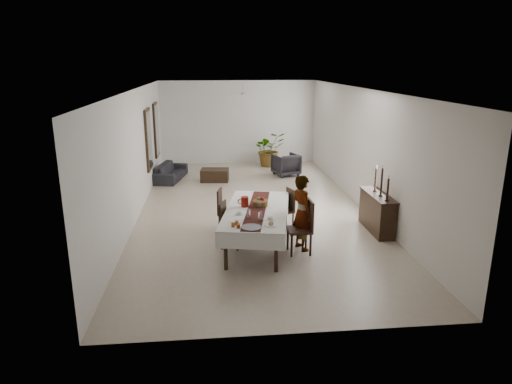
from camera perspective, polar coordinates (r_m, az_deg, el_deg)
name	(u,v)px	position (r m, az deg, el deg)	size (l,w,h in m)	color
floor	(252,209)	(12.47, -0.47, -2.11)	(6.00, 12.00, 0.00)	#BFAF98
ceiling	(252,89)	(11.88, -0.50, 12.74)	(6.00, 12.00, 0.02)	white
wall_back	(238,122)	(17.99, -2.25, 8.68)	(6.00, 0.02, 3.20)	silver
wall_front	(292,232)	(6.32, 4.49, -5.03)	(6.00, 0.02, 3.20)	silver
wall_left	(136,153)	(12.18, -14.74, 4.70)	(0.02, 12.00, 3.20)	silver
wall_right	(363,149)	(12.70, 13.18, 5.25)	(0.02, 12.00, 3.20)	silver
dining_table_top	(257,211)	(9.75, 0.09, -2.38)	(1.10, 2.64, 0.05)	black
table_leg_fl	(226,251)	(8.79, -3.82, -7.39)	(0.08, 0.08, 0.77)	black
table_leg_fr	(276,253)	(8.70, 2.55, -7.63)	(0.08, 0.08, 0.77)	black
table_leg_bl	(242,210)	(11.11, -1.82, -2.31)	(0.08, 0.08, 0.77)	black
table_leg_br	(281,211)	(11.04, 3.17, -2.45)	(0.08, 0.08, 0.77)	black
tablecloth_top	(257,209)	(9.74, 0.09, -2.20)	(1.30, 2.83, 0.01)	white
tablecloth_drape_left	(227,216)	(9.87, -3.64, -2.97)	(0.01, 2.83, 0.33)	silver
tablecloth_drape_right	(287,217)	(9.76, 3.86, -3.19)	(0.01, 2.83, 0.33)	white
tablecloth_drape_near	(250,241)	(8.47, -0.77, -6.17)	(1.30, 0.01, 0.33)	silver
tablecloth_drape_far	(262,198)	(11.13, 0.74, -0.73)	(1.30, 0.01, 0.33)	white
table_runner	(257,209)	(9.74, 0.09, -2.15)	(0.38, 2.75, 0.00)	#501D16
red_pitcher	(245,202)	(9.89, -1.41, -1.21)	(0.16, 0.16, 0.22)	maroon
pitcher_handle	(241,202)	(9.90, -1.95, -1.20)	(0.13, 0.13, 0.02)	#9B210B
wine_glass_near	(260,216)	(9.02, 0.52, -3.02)	(0.08, 0.08, 0.19)	white
wine_glass_mid	(249,214)	(9.15, -0.93, -2.75)	(0.08, 0.08, 0.19)	white
wine_glass_far	(259,204)	(9.76, 0.44, -1.55)	(0.08, 0.08, 0.19)	white
teacup_right	(270,218)	(9.08, 1.79, -3.30)	(0.10, 0.10, 0.07)	silver
saucer_right	(270,220)	(9.09, 1.79, -3.46)	(0.16, 0.16, 0.01)	white
teacup_left	(239,213)	(9.40, -2.12, -2.63)	(0.10, 0.10, 0.07)	white
saucer_left	(239,214)	(9.41, -2.12, -2.79)	(0.16, 0.16, 0.01)	silver
plate_near_right	(271,225)	(8.78, 1.88, -4.16)	(0.26, 0.26, 0.02)	white
bread_near_right	(271,224)	(8.77, 1.88, -3.98)	(0.10, 0.10, 0.10)	tan
plate_near_left	(236,221)	(8.99, -2.48, -3.67)	(0.26, 0.26, 0.02)	white
plate_far_left	(244,200)	(10.34, -1.55, -1.03)	(0.26, 0.26, 0.02)	white
serving_tray	(251,227)	(8.65, -0.60, -4.45)	(0.40, 0.40, 0.02)	#39383D
jam_jar_a	(238,226)	(8.63, -2.22, -4.28)	(0.07, 0.07, 0.08)	#893713
jam_jar_b	(233,225)	(8.71, -2.88, -4.11)	(0.07, 0.07, 0.08)	brown
jam_jar_c	(237,223)	(8.81, -2.43, -3.88)	(0.07, 0.07, 0.08)	#954515
fruit_basket	(260,203)	(9.98, 0.55, -1.38)	(0.33, 0.33, 0.11)	brown
fruit_red	(262,199)	(9.97, 0.75, -0.90)	(0.10, 0.10, 0.10)	maroon
fruit_green	(258,199)	(9.99, 0.31, -0.87)	(0.09, 0.09, 0.09)	olive
chair_right_near_seat	(299,230)	(9.53, 5.43, -4.75)	(0.48, 0.48, 0.05)	black
chair_right_near_leg_fl	(311,245)	(9.49, 6.83, -6.61)	(0.05, 0.05, 0.48)	black
chair_right_near_leg_fr	(306,238)	(9.85, 6.26, -5.74)	(0.05, 0.05, 0.48)	black
chair_right_near_leg_bl	(292,246)	(9.41, 4.48, -6.76)	(0.05, 0.05, 0.48)	black
chair_right_near_leg_br	(288,239)	(9.76, 3.99, -5.88)	(0.05, 0.05, 0.48)	black
chair_right_near_back	(310,215)	(9.47, 6.78, -2.81)	(0.48, 0.04, 0.62)	black
chair_right_far_seat	(284,211)	(10.95, 3.48, -2.39)	(0.40, 0.40, 0.05)	black
chair_right_far_leg_fl	(293,221)	(10.96, 4.64, -3.63)	(0.04, 0.04, 0.40)	black
chair_right_far_leg_fr	(286,217)	(11.24, 3.81, -3.12)	(0.04, 0.04, 0.40)	black
chair_right_far_leg_bl	(281,223)	(10.81, 3.10, -3.88)	(0.04, 0.04, 0.40)	black
chair_right_far_leg_br	(274,219)	(11.09, 2.30, -3.36)	(0.04, 0.04, 0.40)	black
chair_right_far_back	(291,199)	(10.95, 4.36, -0.89)	(0.40, 0.04, 0.52)	black
chair_left_near_seat	(232,228)	(9.81, -3.05, -4.47)	(0.42, 0.42, 0.05)	black
chair_left_near_leg_fl	(226,234)	(10.10, -3.72, -5.30)	(0.04, 0.04, 0.42)	black
chair_left_near_leg_fr	(222,240)	(9.79, -4.29, -6.01)	(0.04, 0.04, 0.42)	black
chair_left_near_leg_bl	(242,236)	(10.01, -1.81, -5.47)	(0.04, 0.04, 0.42)	black
chair_left_near_leg_br	(238,241)	(9.70, -2.32, -6.19)	(0.04, 0.04, 0.42)	black
chair_left_near_back	(223,214)	(9.77, -4.17, -2.78)	(0.42, 0.04, 0.54)	black
chair_left_far_seat	(228,213)	(10.76, -3.52, -2.59)	(0.43, 0.43, 0.05)	black
chair_left_far_leg_fl	(222,219)	(11.03, -4.23, -3.43)	(0.04, 0.04, 0.42)	black
chair_left_far_leg_fr	(219,224)	(10.71, -4.60, -4.04)	(0.04, 0.04, 0.42)	black
chair_left_far_leg_bl	(237,220)	(10.97, -2.43, -3.52)	(0.04, 0.04, 0.42)	black
chair_left_far_leg_br	(234,225)	(10.65, -2.75, -4.14)	(0.04, 0.04, 0.42)	black
chair_left_far_back	(220,200)	(10.71, -4.57, -1.07)	(0.43, 0.04, 0.54)	black
woman	(302,213)	(9.64, 5.78, -2.59)	(0.59, 0.39, 1.62)	#95969D
sideboard_body	(377,213)	(11.14, 14.88, -2.55)	(0.38, 1.44, 0.87)	black
sideboard_top	(378,195)	(11.01, 15.04, -0.34)	(0.42, 1.50, 0.03)	black
candlestick_near_base	(387,200)	(10.53, 16.04, -0.99)	(0.10, 0.10, 0.03)	black
candlestick_near_shaft	(388,189)	(10.46, 16.15, 0.35)	(0.05, 0.05, 0.48)	black
candlestick_near_candle	(389,177)	(10.39, 16.27, 1.83)	(0.03, 0.03, 0.08)	beige
candlestick_mid_base	(381,195)	(10.87, 15.31, -0.41)	(0.10, 0.10, 0.03)	black
candlestick_mid_shaft	(382,182)	(10.79, 15.44, 1.26)	(0.05, 0.05, 0.63)	black
candlestick_mid_candle	(383,167)	(10.71, 15.58, 3.08)	(0.03, 0.03, 0.08)	beige
candlestick_far_base	(375,191)	(11.22, 14.63, 0.14)	(0.10, 0.10, 0.03)	black
candlestick_far_shaft	(376,179)	(11.15, 14.73, 1.52)	(0.05, 0.05, 0.53)	black
candlestick_far_candle	(377,167)	(11.08, 14.84, 3.04)	(0.03, 0.03, 0.08)	beige
sofa	(171,172)	(15.81, -10.61, 2.51)	(1.85, 0.72, 0.54)	#242226
armchair	(286,165)	(16.14, 3.76, 3.44)	(0.82, 0.84, 0.77)	#29262B
coffee_table	(215,175)	(15.40, -5.18, 2.12)	(0.92, 0.61, 0.41)	black
potted_plant	(269,149)	(17.55, 1.67, 5.39)	(1.18, 1.03, 1.31)	#375A24
mirror_frame_near	(149,139)	(14.32, -13.27, 6.41)	(0.06, 1.05, 1.85)	black
mirror_glass_near	(150,139)	(14.31, -13.13, 6.42)	(0.01, 0.90, 1.70)	white
mirror_frame_far	(156,130)	(16.38, -12.36, 7.62)	(0.06, 1.05, 1.85)	black
mirror_glass_far	(157,130)	(16.37, -12.24, 7.62)	(0.01, 0.90, 1.70)	silver
fan_rod	(243,87)	(14.87, -1.58, 12.98)	(0.04, 0.04, 0.20)	silver
fan_hub	(243,93)	(14.88, -1.58, 12.21)	(0.16, 0.16, 0.08)	silver
fan_blade_n	(243,93)	(15.23, -1.67, 12.29)	(0.10, 0.55, 0.01)	silver
fan_blade_s	(244,94)	(14.53, -1.47, 12.12)	(0.10, 0.55, 0.01)	silver
fan_blade_e	(254,93)	(14.91, -0.20, 12.22)	(0.55, 0.10, 0.01)	silver
fan_blade_w	(233,94)	(14.86, -2.95, 12.19)	(0.55, 0.10, 0.01)	silver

